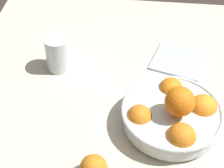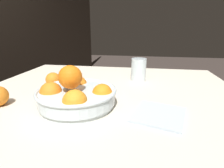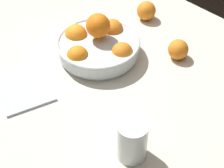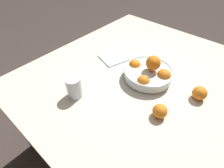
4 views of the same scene
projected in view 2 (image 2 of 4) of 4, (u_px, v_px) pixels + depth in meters
The scene contains 5 objects.
dining_table at pixel (99, 124), 0.64m from camera, with size 1.40×1.19×0.73m.
fruit_bowl at pixel (76, 95), 0.63m from camera, with size 0.29×0.29×0.16m.
juice_glass at pixel (139, 70), 0.95m from camera, with size 0.08×0.08×0.12m.
orange_loose_near_bowl at pixel (53, 80), 0.85m from camera, with size 0.07×0.07×0.07m, color orange.
napkin at pixel (159, 115), 0.58m from camera, with size 0.17×0.16×0.01m, color silver.
Camera 2 is at (-0.55, -0.14, 1.01)m, focal length 28.00 mm.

